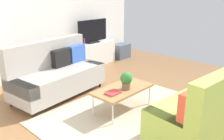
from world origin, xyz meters
TOP-DOWN VIEW (x-y plane):
  - ground_plane at (0.00, 0.00)m, footprint 7.68×7.68m
  - wall_far at (0.00, 2.80)m, footprint 6.40×0.12m
  - area_rug at (-0.06, -0.19)m, footprint 2.90×2.20m
  - couch_beige at (-0.40, 1.43)m, footprint 1.97×1.03m
  - couch_green at (0.27, -1.41)m, footprint 1.97×1.01m
  - coffee_table at (-0.01, 0.01)m, footprint 1.10×0.56m
  - tv_console at (1.52, 2.46)m, footprint 1.40×0.44m
  - tv at (1.52, 2.44)m, footprint 1.00×0.20m
  - storage_trunk at (2.62, 2.36)m, footprint 0.52×0.40m
  - potted_plant at (0.00, -0.06)m, footprint 0.21×0.21m
  - table_book_0 at (-0.30, -0.03)m, footprint 0.25×0.19m
  - vase_0 at (0.94, 2.51)m, footprint 0.09×0.09m
  - bottle_0 at (1.09, 2.42)m, footprint 0.04×0.04m
  - bottle_1 at (1.18, 2.42)m, footprint 0.04×0.04m

SIDE VIEW (x-z plane):
  - ground_plane at x=0.00m, z-range 0.00..0.00m
  - area_rug at x=-0.06m, z-range 0.00..0.01m
  - storage_trunk at x=2.62m, z-range 0.00..0.44m
  - tv_console at x=1.52m, z-range 0.00..0.64m
  - coffee_table at x=-0.01m, z-range 0.18..0.60m
  - table_book_0 at x=-0.30m, z-range 0.42..0.45m
  - couch_beige at x=-0.40m, z-range -0.10..1.00m
  - couch_green at x=0.27m, z-range -0.10..1.00m
  - potted_plant at x=0.00m, z-range 0.44..0.75m
  - bottle_1 at x=1.18m, z-range 0.64..0.82m
  - bottle_0 at x=1.09m, z-range 0.64..0.82m
  - vase_0 at x=0.94m, z-range 0.64..0.82m
  - tv at x=1.52m, z-range 0.63..1.27m
  - wall_far at x=0.00m, z-range 0.00..2.90m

